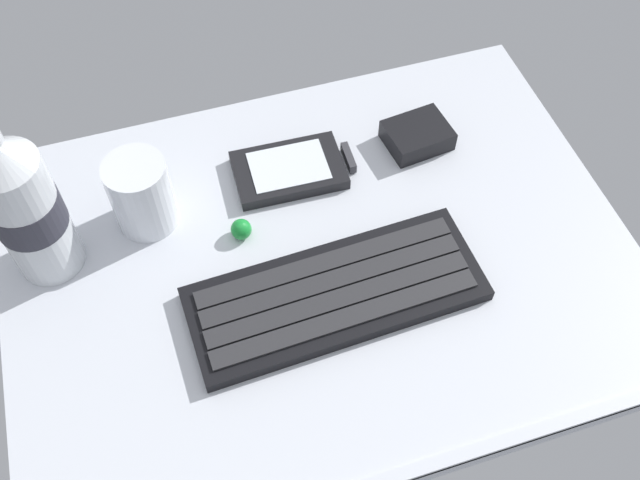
{
  "coord_description": "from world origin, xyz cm",
  "views": [
    {
      "loc": [
        -12.28,
        -38.97,
        62.41
      ],
      "look_at": [
        0.0,
        0.0,
        3.0
      ],
      "focal_mm": 40.76,
      "sensor_mm": 36.0,
      "label": 1
    }
  ],
  "objects": [
    {
      "name": "water_bottle",
      "position": [
        -26.17,
        7.85,
        9.01
      ],
      "size": [
        6.73,
        6.73,
        20.8
      ],
      "color": "silver",
      "rests_on": "ground_plane"
    },
    {
      "name": "charger_block",
      "position": [
        15.27,
        11.64,
        1.2
      ],
      "size": [
        7.61,
        6.38,
        2.4
      ],
      "primitive_type": "cube",
      "rotation": [
        0.0,
        0.0,
        0.12
      ],
      "color": "black",
      "rests_on": "ground_plane"
    },
    {
      "name": "trackball_mouse",
      "position": [
        -7.0,
        5.0,
        1.1
      ],
      "size": [
        2.2,
        2.2,
        2.2
      ],
      "primitive_type": "sphere",
      "color": "#198C33",
      "rests_on": "ground_plane"
    },
    {
      "name": "juice_cup",
      "position": [
        -15.92,
        10.04,
        3.91
      ],
      "size": [
        6.4,
        6.4,
        8.5
      ],
      "color": "silver",
      "rests_on": "ground_plane"
    },
    {
      "name": "ground_plane",
      "position": [
        0.0,
        -0.23,
        -0.99
      ],
      "size": [
        64.0,
        48.0,
        2.8
      ],
      "color": "silver"
    },
    {
      "name": "keyboard",
      "position": [
        -0.06,
        -5.08,
        0.81
      ],
      "size": [
        29.43,
        12.18,
        1.7
      ],
      "color": "black",
      "rests_on": "ground_plane"
    },
    {
      "name": "handheld_device",
      "position": [
        0.66,
        11.49,
        0.73
      ],
      "size": [
        13.01,
        8.06,
        1.5
      ],
      "color": "black",
      "rests_on": "ground_plane"
    }
  ]
}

